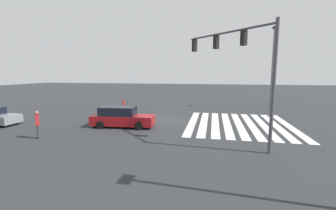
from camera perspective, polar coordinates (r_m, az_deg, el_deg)
ground_plane at (r=19.67m, az=0.00°, el=-4.10°), size 136.84×136.84×0.00m
crosswalk_markings at (r=19.41m, az=17.54°, el=-4.64°), size 9.47×8.20×0.01m
traffic_signal_mast at (r=13.73m, az=17.62°, el=11.46°), size 4.71×4.71×6.82m
car_2 at (r=17.87m, az=-11.75°, el=-3.09°), size 2.18×4.92×1.58m
pedestrian at (r=16.54m, az=-30.24°, el=-3.99°), size 0.41×0.41×1.79m
street_light_pole_b at (r=28.72m, az=25.04°, el=10.00°), size 0.80×0.36×9.33m
fire_hydrant at (r=28.53m, az=-11.25°, el=0.43°), size 0.22×0.22×0.86m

